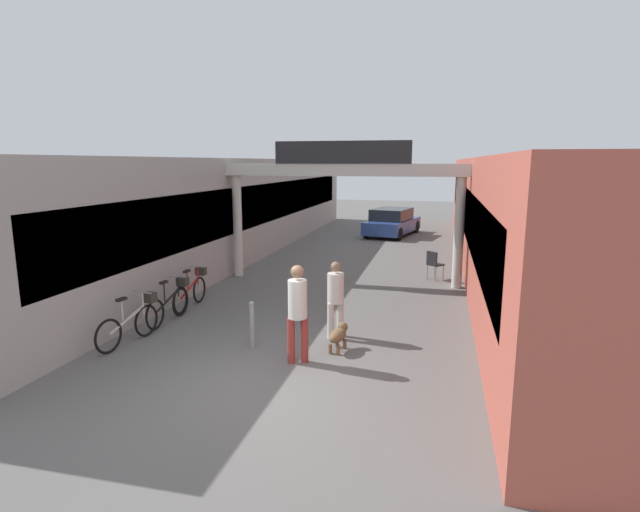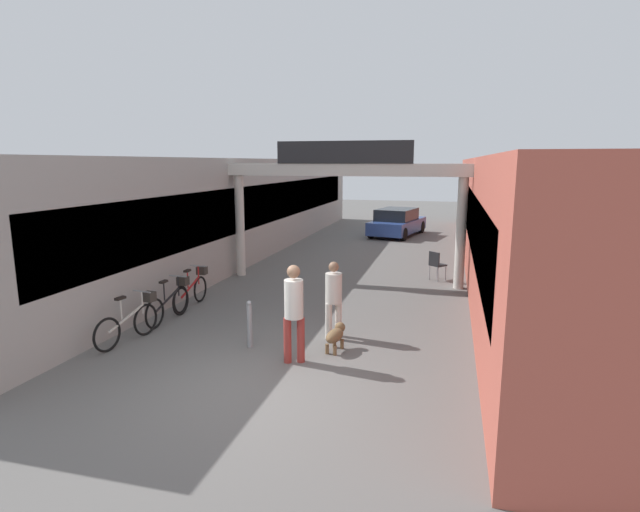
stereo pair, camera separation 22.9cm
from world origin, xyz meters
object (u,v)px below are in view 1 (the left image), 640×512
Objects in this scene: bicycle_silver_nearest at (132,321)px; cafe_chair_black_nearer at (434,263)px; pedestrian_with_dog at (298,307)px; parked_car_blue at (392,222)px; bicycle_black_second at (171,302)px; bicycle_red_third at (192,290)px; pedestrian_companion at (336,295)px; dog_on_leash at (339,335)px; bollard_post_metal at (252,324)px.

cafe_chair_black_nearer is (5.76, 6.93, 0.10)m from bicycle_silver_nearest.
pedestrian_with_dog is 16.32m from parked_car_blue.
bicycle_black_second is 1.15m from bicycle_red_third.
bicycle_silver_nearest is at bearing -162.04° from pedestrian_companion.
pedestrian_with_dog reaches higher than parked_car_blue.
pedestrian_with_dog reaches higher than cafe_chair_black_nearer.
parked_car_blue is (-0.49, 15.56, 0.33)m from dog_on_leash.
pedestrian_companion is 1.79m from bollard_post_metal.
cafe_chair_black_nearer is at bearing 72.38° from pedestrian_with_dog.
bicycle_silver_nearest is 1.42m from bicycle_black_second.
cafe_chair_black_nearer reaches higher than dog_on_leash.
pedestrian_companion reaches higher than dog_on_leash.
pedestrian_with_dog is at bearing -25.08° from bicycle_black_second.
dog_on_leash is (0.21, -0.70, -0.59)m from pedestrian_companion.
parked_car_blue is at bearing 85.76° from bollard_post_metal.
bicycle_red_third is (-4.13, 2.02, 0.13)m from dog_on_leash.
bicycle_red_third is 7.26m from cafe_chair_black_nearer.
bicycle_black_second is at bearing 167.90° from dog_on_leash.
bicycle_red_third is (-0.04, 2.58, 0.00)m from bicycle_silver_nearest.
bicycle_black_second and bicycle_red_third have the same top height.
pedestrian_companion is at bearing 17.96° from bicycle_silver_nearest.
cafe_chair_black_nearer is 0.21× the size of parked_car_blue.
pedestrian_companion is 0.95× the size of bicycle_silver_nearest.
bicycle_silver_nearest is 16.52m from parked_car_blue.
dog_on_leash is at bearing -26.06° from bicycle_red_third.
pedestrian_with_dog reaches higher than bicycle_red_third.
pedestrian_companion is at bearing -108.31° from cafe_chair_black_nearer.
dog_on_leash is 4.13m from bicycle_silver_nearest.
pedestrian_companion is (0.39, 1.45, -0.13)m from pedestrian_with_dog.
bicycle_black_second is at bearing 154.76° from bollard_post_metal.
bicycle_red_third is 1.90× the size of cafe_chair_black_nearer.
pedestrian_with_dog is 1.06× the size of bicycle_black_second.
pedestrian_companion is 0.37× the size of parked_car_blue.
bicycle_black_second is 15.12m from parked_car_blue.
pedestrian_with_dog is at bearing -24.71° from bollard_post_metal.
pedestrian_with_dog is 1.13× the size of pedestrian_companion.
parked_car_blue reaches higher than bicycle_red_third.
cafe_chair_black_nearer is at bearing 71.69° from pedestrian_companion.
bicycle_silver_nearest is (-3.88, -1.26, -0.47)m from pedestrian_companion.
pedestrian_companion reaches higher than parked_car_blue.
bicycle_black_second reaches higher than bollard_post_metal.
bicycle_silver_nearest is 9.01m from cafe_chair_black_nearer.
parked_car_blue is at bearing 91.78° from dog_on_leash.
pedestrian_with_dog reaches higher than bollard_post_metal.
cafe_chair_black_nearer is (5.80, 4.36, 0.10)m from bicycle_red_third.
bicycle_red_third is (-3.54, 2.77, -0.60)m from pedestrian_with_dog.
bicycle_red_third is at bearing 137.31° from bollard_post_metal.
bicycle_silver_nearest is 2.58m from bicycle_red_third.
parked_car_blue reaches higher than cafe_chair_black_nearer.
parked_car_blue reaches higher than bicycle_silver_nearest.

